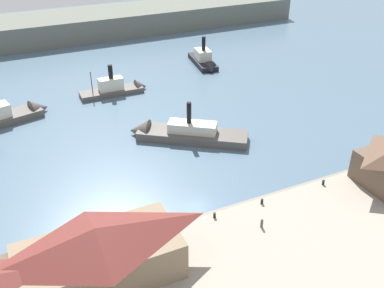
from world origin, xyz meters
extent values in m
plane|color=slate|center=(0.00, 0.00, 0.00)|extent=(320.00, 320.00, 0.00)
cube|color=gray|center=(0.00, -3.60, 0.50)|extent=(110.00, 0.80, 1.00)
cube|color=#847056|center=(-19.09, -9.66, 4.12)|extent=(21.27, 10.09, 5.84)
pyramid|color=maroon|center=(-19.09, -9.66, 8.45)|extent=(21.69, 10.59, 2.83)
cylinder|color=#3D4C42|center=(6.12, -10.22, 1.90)|extent=(0.41, 0.41, 1.41)
sphere|color=#CCA889|center=(6.12, -10.22, 2.74)|extent=(0.26, 0.26, 0.26)
cylinder|color=black|center=(9.40, -5.28, 1.65)|extent=(0.44, 0.44, 0.90)
cylinder|color=black|center=(22.32, -5.28, 1.65)|extent=(0.44, 0.44, 0.90)
cylinder|color=black|center=(0.54, -5.06, 1.65)|extent=(0.44, 0.44, 0.90)
cone|color=#514C47|center=(-19.05, 49.20, 0.85)|extent=(5.17, 6.02, 5.20)
cube|color=#514C47|center=(-0.21, 52.37, 0.65)|extent=(16.54, 5.07, 1.30)
cone|color=#514C47|center=(8.03, 52.26, 0.65)|extent=(3.03, 4.40, 4.36)
cube|color=silver|center=(-0.21, 52.37, 2.90)|extent=(6.38, 2.98, 3.18)
cylinder|color=black|center=(0.02, 52.37, 6.29)|extent=(1.20, 1.20, 3.61)
cylinder|color=brown|center=(-5.15, 52.44, 4.18)|extent=(0.24, 0.24, 5.75)
cube|color=#514C47|center=(8.94, 21.29, 0.94)|extent=(22.94, 18.54, 1.89)
cone|color=#514C47|center=(-0.80, 28.07, 0.94)|extent=(6.63, 6.93, 5.47)
cube|color=beige|center=(8.94, 21.29, 2.96)|extent=(10.52, 8.85, 2.16)
cylinder|color=black|center=(8.35, 21.70, 6.40)|extent=(1.01, 1.01, 4.72)
cube|color=black|center=(31.97, 62.95, 0.75)|extent=(7.47, 15.91, 1.50)
cone|color=black|center=(30.84, 55.38, 0.75)|extent=(5.09, 3.42, 4.73)
cube|color=silver|center=(31.97, 62.95, 3.06)|extent=(4.86, 6.41, 3.12)
cylinder|color=black|center=(31.87, 62.28, 6.73)|extent=(1.15, 1.15, 4.24)
cube|color=#60665B|center=(0.00, 110.00, 4.00)|extent=(180.00, 24.00, 8.00)
camera|label=1|loc=(-25.49, -52.31, 46.38)|focal=40.32mm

